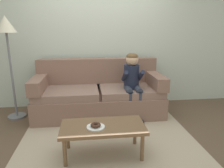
{
  "coord_description": "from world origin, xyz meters",
  "views": [
    {
      "loc": [
        -0.26,
        -2.67,
        1.5
      ],
      "look_at": [
        0.12,
        0.45,
        0.65
      ],
      "focal_mm": 33.19,
      "sensor_mm": 36.0,
      "label": 1
    }
  ],
  "objects_px": {
    "person_child": "(132,79)",
    "toy_controller": "(78,135)",
    "donut": "(96,125)",
    "couch": "(99,95)",
    "floor_lamp": "(7,36)",
    "coffee_table": "(103,129)"
  },
  "relations": [
    {
      "from": "donut",
      "to": "toy_controller",
      "type": "xyz_separation_m",
      "value": [
        -0.24,
        0.53,
        -0.4
      ]
    },
    {
      "from": "couch",
      "to": "floor_lamp",
      "type": "distance_m",
      "value": 1.77
    },
    {
      "from": "coffee_table",
      "to": "person_child",
      "type": "xyz_separation_m",
      "value": [
        0.59,
        1.09,
        0.32
      ]
    },
    {
      "from": "person_child",
      "to": "donut",
      "type": "distance_m",
      "value": 1.34
    },
    {
      "from": "coffee_table",
      "to": "couch",
      "type": "bearing_deg",
      "value": 88.67
    },
    {
      "from": "couch",
      "to": "toy_controller",
      "type": "bearing_deg",
      "value": -114.03
    },
    {
      "from": "donut",
      "to": "toy_controller",
      "type": "height_order",
      "value": "donut"
    },
    {
      "from": "person_child",
      "to": "toy_controller",
      "type": "height_order",
      "value": "person_child"
    },
    {
      "from": "toy_controller",
      "to": "person_child",
      "type": "bearing_deg",
      "value": 61.88
    },
    {
      "from": "person_child",
      "to": "toy_controller",
      "type": "distance_m",
      "value": 1.27
    },
    {
      "from": "person_child",
      "to": "floor_lamp",
      "type": "distance_m",
      "value": 2.12
    },
    {
      "from": "floor_lamp",
      "to": "toy_controller",
      "type": "bearing_deg",
      "value": -36.82
    },
    {
      "from": "floor_lamp",
      "to": "donut",
      "type": "bearing_deg",
      "value": -45.36
    },
    {
      "from": "coffee_table",
      "to": "toy_controller",
      "type": "height_order",
      "value": "coffee_table"
    },
    {
      "from": "coffee_table",
      "to": "floor_lamp",
      "type": "bearing_deg",
      "value": 137.39
    },
    {
      "from": "coffee_table",
      "to": "person_child",
      "type": "distance_m",
      "value": 1.28
    },
    {
      "from": "person_child",
      "to": "toy_controller",
      "type": "relative_size",
      "value": 4.87
    },
    {
      "from": "person_child",
      "to": "donut",
      "type": "xyz_separation_m",
      "value": [
        -0.67,
        -1.13,
        -0.25
      ]
    },
    {
      "from": "couch",
      "to": "person_child",
      "type": "height_order",
      "value": "person_child"
    },
    {
      "from": "coffee_table",
      "to": "toy_controller",
      "type": "distance_m",
      "value": 0.67
    },
    {
      "from": "couch",
      "to": "floor_lamp",
      "type": "bearing_deg",
      "value": -179.84
    },
    {
      "from": "couch",
      "to": "toy_controller",
      "type": "distance_m",
      "value": 0.94
    }
  ]
}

